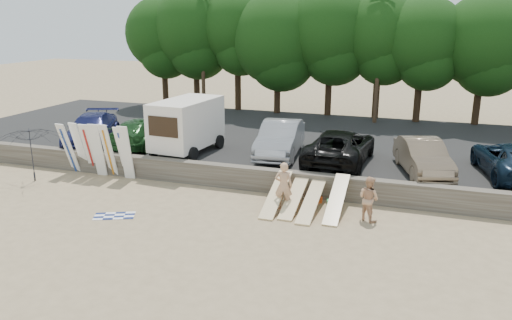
# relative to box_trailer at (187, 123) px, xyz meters

# --- Properties ---
(ground) EXTENTS (120.00, 120.00, 0.00)m
(ground) POSITION_rel_box_trailer_xyz_m (6.08, -5.42, -2.18)
(ground) COLOR tan
(ground) RESTS_ON ground
(seawall) EXTENTS (44.00, 0.50, 1.00)m
(seawall) POSITION_rel_box_trailer_xyz_m (6.08, -2.42, -1.68)
(seawall) COLOR #6B6356
(seawall) RESTS_ON ground
(parking_lot) EXTENTS (44.00, 14.50, 0.70)m
(parking_lot) POSITION_rel_box_trailer_xyz_m (6.08, 5.08, -1.83)
(parking_lot) COLOR #282828
(parking_lot) RESTS_ON ground
(treeline) EXTENTS (33.52, 6.53, 9.22)m
(treeline) POSITION_rel_box_trailer_xyz_m (5.45, 12.09, 4.06)
(treeline) COLOR #382616
(treeline) RESTS_ON parking_lot
(utility_poles) EXTENTS (25.80, 0.26, 9.00)m
(utility_poles) POSITION_rel_box_trailer_xyz_m (8.08, 10.58, 3.25)
(utility_poles) COLOR #473321
(utility_poles) RESTS_ON parking_lot
(box_trailer) EXTENTS (2.65, 4.32, 2.64)m
(box_trailer) POSITION_rel_box_trailer_xyz_m (0.00, 0.00, 0.00)
(box_trailer) COLOR white
(box_trailer) RESTS_ON parking_lot
(car_0) EXTENTS (3.87, 5.67, 1.52)m
(car_0) POSITION_rel_box_trailer_xyz_m (-5.67, 0.04, -0.72)
(car_0) COLOR #15194A
(car_0) RESTS_ON parking_lot
(car_1) EXTENTS (2.20, 5.04, 1.44)m
(car_1) POSITION_rel_box_trailer_xyz_m (-2.81, 0.52, -0.76)
(car_1) COLOR #163F19
(car_1) RESTS_ON parking_lot
(car_2) EXTENTS (2.29, 5.23, 1.67)m
(car_2) POSITION_rel_box_trailer_xyz_m (4.54, 0.92, -0.64)
(car_2) COLOR #959599
(car_2) RESTS_ON parking_lot
(car_3) EXTENTS (2.80, 5.70, 1.56)m
(car_3) POSITION_rel_box_trailer_xyz_m (7.51, 0.57, -0.70)
(car_3) COLOR black
(car_3) RESTS_ON parking_lot
(car_4) EXTENTS (2.79, 4.76, 1.48)m
(car_4) POSITION_rel_box_trailer_xyz_m (11.16, 0.05, -0.74)
(car_4) COLOR #78644C
(car_4) RESTS_ON parking_lot
(car_5) EXTENTS (3.27, 5.52, 1.44)m
(car_5) POSITION_rel_box_trailer_xyz_m (14.74, 0.89, -0.76)
(car_5) COLOR black
(car_5) RESTS_ON parking_lot
(surfboard_upright_0) EXTENTS (0.61, 0.91, 2.49)m
(surfboard_upright_0) POSITION_rel_box_trailer_xyz_m (-4.77, -3.00, -0.93)
(surfboard_upright_0) COLOR white
(surfboard_upright_0) RESTS_ON ground
(surfboard_upright_1) EXTENTS (0.58, 0.79, 2.53)m
(surfboard_upright_1) POSITION_rel_box_trailer_xyz_m (-4.27, -2.79, -0.92)
(surfboard_upright_1) COLOR white
(surfboard_upright_1) RESTS_ON ground
(surfboard_upright_2) EXTENTS (0.54, 0.80, 2.52)m
(surfboard_upright_2) POSITION_rel_box_trailer_xyz_m (-3.69, -2.85, -0.92)
(surfboard_upright_2) COLOR white
(surfboard_upright_2) RESTS_ON ground
(surfboard_upright_3) EXTENTS (0.54, 0.60, 2.56)m
(surfboard_upright_3) POSITION_rel_box_trailer_xyz_m (-3.14, -2.98, -0.90)
(surfboard_upright_3) COLOR white
(surfboard_upright_3) RESTS_ON ground
(surfboard_upright_4) EXTENTS (0.59, 0.68, 2.55)m
(surfboard_upright_4) POSITION_rel_box_trailer_xyz_m (-2.63, -2.87, -0.90)
(surfboard_upright_4) COLOR white
(surfboard_upright_4) RESTS_ON ground
(surfboard_upright_5) EXTENTS (0.55, 0.59, 2.57)m
(surfboard_upright_5) POSITION_rel_box_trailer_xyz_m (-1.62, -2.97, -0.90)
(surfboard_upright_5) COLOR white
(surfboard_upright_5) RESTS_ON ground
(surfboard_upright_6) EXTENTS (0.52, 0.82, 2.51)m
(surfboard_upright_6) POSITION_rel_box_trailer_xyz_m (-1.82, -2.85, -0.93)
(surfboard_upright_6) COLOR white
(surfboard_upright_6) RESTS_ON ground
(surfboard_low_0) EXTENTS (0.56, 2.84, 1.11)m
(surfboard_low_0) POSITION_rel_box_trailer_xyz_m (5.84, -4.12, -1.63)
(surfboard_low_0) COLOR beige
(surfboard_low_0) RESTS_ON ground
(surfboard_low_1) EXTENTS (0.56, 2.90, 0.90)m
(surfboard_low_1) POSITION_rel_box_trailer_xyz_m (6.52, -3.93, -1.73)
(surfboard_low_1) COLOR beige
(surfboard_low_1) RESTS_ON ground
(surfboard_low_2) EXTENTS (0.56, 2.92, 0.82)m
(surfboard_low_2) POSITION_rel_box_trailer_xyz_m (7.24, -4.11, -1.77)
(surfboard_low_2) COLOR beige
(surfboard_low_2) RESTS_ON ground
(surfboard_low_3) EXTENTS (0.56, 2.83, 1.14)m
(surfboard_low_3) POSITION_rel_box_trailer_xyz_m (8.18, -3.93, -1.61)
(surfboard_low_3) COLOR beige
(surfboard_low_3) RESTS_ON ground
(beachgoer_a) EXTENTS (0.74, 0.54, 1.89)m
(beachgoer_a) POSITION_rel_box_trailer_xyz_m (6.15, -4.16, -1.24)
(beachgoer_a) COLOR tan
(beachgoer_a) RESTS_ON ground
(beachgoer_b) EXTENTS (1.03, 0.98, 1.67)m
(beachgoer_b) POSITION_rel_box_trailer_xyz_m (9.40, -4.24, -1.34)
(beachgoer_b) COLOR tan
(beachgoer_b) RESTS_ON ground
(cooler) EXTENTS (0.44, 0.38, 0.32)m
(cooler) POSITION_rel_box_trailer_xyz_m (7.92, -3.49, -2.02)
(cooler) COLOR #279145
(cooler) RESTS_ON ground
(gear_bag) EXTENTS (0.31, 0.26, 0.22)m
(gear_bag) POSITION_rel_box_trailer_xyz_m (7.30, -3.02, -2.07)
(gear_bag) COLOR #EC521B
(gear_bag) RESTS_ON ground
(beach_towel) EXTENTS (1.98, 1.98, 0.00)m
(beach_towel) POSITION_rel_box_trailer_xyz_m (0.33, -6.94, -2.17)
(beach_towel) COLOR white
(beach_towel) RESTS_ON ground
(beach_umbrella) EXTENTS (3.88, 3.88, 2.50)m
(beach_umbrella) POSITION_rel_box_trailer_xyz_m (-5.50, -4.54, -0.93)
(beach_umbrella) COLOR black
(beach_umbrella) RESTS_ON ground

